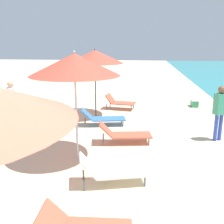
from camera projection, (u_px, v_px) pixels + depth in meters
umbrella_second at (75, 65)px, 6.38m from camera, size 2.16×2.16×2.69m
lounger_second_shoreside at (124, 134)px, 7.93m from camera, size 1.58×0.77×0.63m
lounger_second_inland at (111, 170)px, 5.67m from camera, size 1.51×0.88×0.65m
umbrella_farthest at (95, 57)px, 10.30m from camera, size 2.19×2.19×2.63m
lounger_farthest_shoreside at (119, 102)px, 11.88m from camera, size 1.34×0.83×0.65m
lounger_farthest_inland at (102, 117)px, 9.62m from camera, size 1.62×0.83×0.62m
person_walking_near at (12, 100)px, 9.22m from camera, size 0.41×0.41×1.62m
person_walking_far at (220, 108)px, 7.96m from camera, size 0.42×0.36×1.66m
cooler_box at (194, 103)px, 12.40m from camera, size 0.30×0.54×0.33m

